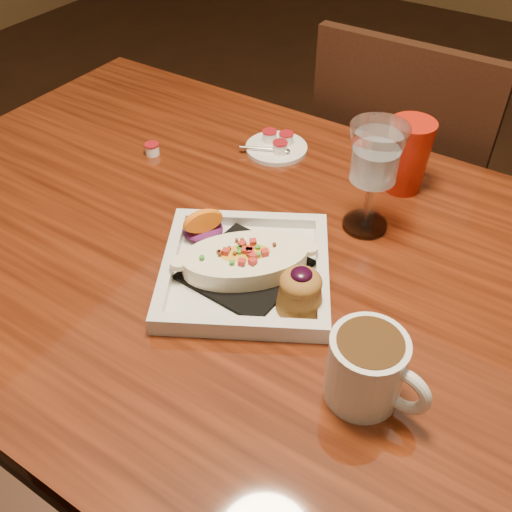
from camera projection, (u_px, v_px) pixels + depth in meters
The scene contains 9 objects.
floor at pixel (267, 483), 1.41m from camera, with size 7.00×7.00×0.00m, color black.
table at pixel (272, 303), 0.97m from camera, with size 1.50×0.90×0.75m.
chair_far at pixel (400, 191), 1.46m from camera, with size 0.42×0.42×0.93m.
plate at pixel (251, 268), 0.86m from camera, with size 0.34×0.34×0.08m.
coffee_mug at pixel (368, 368), 0.69m from camera, with size 0.13×0.10×0.10m.
goblet at pixel (375, 160), 0.88m from camera, with size 0.09×0.09×0.19m.
saucer at pixel (276, 146), 1.14m from camera, with size 0.12×0.12×0.08m.
creamer_loose at pixel (152, 149), 1.13m from camera, with size 0.03×0.03×0.02m.
red_tumbler at pixel (407, 156), 1.01m from camera, with size 0.08×0.08×0.13m, color red.
Camera 1 is at (0.34, -0.57, 1.37)m, focal length 40.00 mm.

